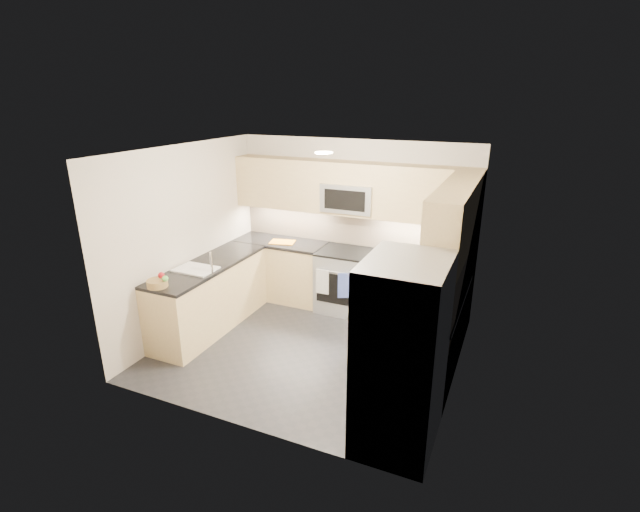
{
  "coord_description": "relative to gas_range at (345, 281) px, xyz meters",
  "views": [
    {
      "loc": [
        2.23,
        -4.73,
        3.1
      ],
      "look_at": [
        0.0,
        0.35,
        1.15
      ],
      "focal_mm": 26.0,
      "sensor_mm": 36.0,
      "label": 1
    }
  ],
  "objects": [
    {
      "name": "wall_front",
      "position": [
        0.0,
        -2.88,
        0.79
      ],
      "size": [
        3.6,
        0.02,
        2.5
      ],
      "primitive_type": "cube",
      "color": "beige",
      "rests_on": "floor"
    },
    {
      "name": "microwave",
      "position": [
        0.0,
        0.12,
        1.24
      ],
      "size": [
        0.76,
        0.4,
        0.4
      ],
      "primitive_type": "cube",
      "color": "#93969A",
      "rests_on": "upper_cab_back"
    },
    {
      "name": "refrigerator",
      "position": [
        1.45,
        -2.43,
        0.45
      ],
      "size": [
        0.7,
        0.9,
        1.8
      ],
      "primitive_type": "cube",
      "color": "#ADAFB5",
      "rests_on": "floor"
    },
    {
      "name": "oven_door_glass",
      "position": [
        0.0,
        -0.33,
        -0.01
      ],
      "size": [
        0.62,
        0.02,
        0.45
      ],
      "primitive_type": "cube",
      "color": "black",
      "rests_on": "gas_range"
    },
    {
      "name": "gas_range",
      "position": [
        0.0,
        0.0,
        0.0
      ],
      "size": [
        0.76,
        0.65,
        0.91
      ],
      "primitive_type": "cube",
      "color": "#AAADB2",
      "rests_on": "floor"
    },
    {
      "name": "backsplash_back",
      "position": [
        0.0,
        0.32,
        0.74
      ],
      "size": [
        3.6,
        0.01,
        0.51
      ],
      "primitive_type": "cube",
      "color": "tan",
      "rests_on": "wall_back"
    },
    {
      "name": "wall_back",
      "position": [
        0.0,
        0.32,
        0.79
      ],
      "size": [
        3.6,
        0.02,
        2.5
      ],
      "primitive_type": "cube",
      "color": "beige",
      "rests_on": "floor"
    },
    {
      "name": "fruit_basket",
      "position": [
        -1.56,
        -2.16,
        0.53
      ],
      "size": [
        0.25,
        0.25,
        0.09
      ],
      "primitive_type": "cylinder",
      "rotation": [
        0.0,
        0.0,
        -0.01
      ],
      "color": "#997B47",
      "rests_on": "countertop_peninsula"
    },
    {
      "name": "fruit_pear",
      "position": [
        -1.45,
        -2.14,
        0.6
      ],
      "size": [
        0.07,
        0.07,
        0.07
      ],
      "primitive_type": "sphere",
      "color": "#67C052",
      "rests_on": "fruit_basket"
    },
    {
      "name": "countertop_peninsula",
      "position": [
        -1.5,
        -1.28,
        0.47
      ],
      "size": [
        0.63,
        2.0,
        0.04
      ],
      "primitive_type": "cube",
      "color": "black",
      "rests_on": "base_cab_peninsula"
    },
    {
      "name": "range_cooktop",
      "position": [
        0.0,
        0.0,
        0.46
      ],
      "size": [
        0.76,
        0.65,
        0.03
      ],
      "primitive_type": "cube",
      "color": "black",
      "rests_on": "gas_range"
    },
    {
      "name": "utensil_bowl",
      "position": [
        1.3,
        -0.11,
        0.55
      ],
      "size": [
        0.27,
        0.27,
        0.14
      ],
      "primitive_type": "cylinder",
      "rotation": [
        0.0,
        0.0,
        0.12
      ],
      "color": "#62A948",
      "rests_on": "countertop_back_right"
    },
    {
      "name": "countertop_back_right",
      "position": [
        1.09,
        0.02,
        0.47
      ],
      "size": [
        1.42,
        0.63,
        0.04
      ],
      "primitive_type": "cube",
      "color": "black",
      "rests_on": "base_cab_back_right"
    },
    {
      "name": "dish_towel_blue",
      "position": [
        0.14,
        -0.37,
        0.1
      ],
      "size": [
        0.19,
        0.1,
        0.37
      ],
      "primitive_type": "cube",
      "rotation": [
        0.0,
        0.0,
        0.43
      ],
      "color": "#34438F",
      "rests_on": "oven_handle"
    },
    {
      "name": "countertop_back_left",
      "position": [
        -1.09,
        0.02,
        0.47
      ],
      "size": [
        1.42,
        0.63,
        0.04
      ],
      "primitive_type": "cube",
      "color": "black",
      "rests_on": "base_cab_back_left"
    },
    {
      "name": "floor",
      "position": [
        0.0,
        -1.28,
        -0.46
      ],
      "size": [
        3.6,
        3.2,
        0.0
      ],
      "primitive_type": "cube",
      "color": "#27272C",
      "rests_on": "ground"
    },
    {
      "name": "cutting_board",
      "position": [
        -1.02,
        -0.03,
        0.49
      ],
      "size": [
        0.42,
        0.34,
        0.01
      ],
      "primitive_type": "cube",
      "rotation": [
        0.0,
        0.0,
        0.23
      ],
      "color": "orange",
      "rests_on": "countertop_back_left"
    },
    {
      "name": "base_cab_back_right",
      "position": [
        1.09,
        0.02,
        -0.01
      ],
      "size": [
        1.42,
        0.6,
        0.9
      ],
      "primitive_type": "cube",
      "color": "#D4B880",
      "rests_on": "floor"
    },
    {
      "name": "base_cab_right",
      "position": [
        1.5,
        -1.12,
        -0.01
      ],
      "size": [
        0.6,
        1.7,
        0.9
      ],
      "primitive_type": "cube",
      "color": "#D4B880",
      "rests_on": "floor"
    },
    {
      "name": "faucet",
      "position": [
        -1.24,
        -1.53,
        0.62
      ],
      "size": [
        0.03,
        0.03,
        0.28
      ],
      "primitive_type": "cylinder",
      "color": "silver",
      "rests_on": "countertop_peninsula"
    },
    {
      "name": "base_cab_peninsula",
      "position": [
        -1.5,
        -1.28,
        -0.01
      ],
      "size": [
        0.6,
        2.0,
        0.9
      ],
      "primitive_type": "cube",
      "color": "#D4B880",
      "rests_on": "floor"
    },
    {
      "name": "backsplash_right",
      "position": [
        1.8,
        -0.82,
        0.74
      ],
      "size": [
        0.01,
        2.3,
        0.51
      ],
      "primitive_type": "cube",
      "color": "tan",
      "rests_on": "wall_right"
    },
    {
      "name": "countertop_right",
      "position": [
        1.5,
        -1.12,
        0.47
      ],
      "size": [
        0.63,
        1.7,
        0.04
      ],
      "primitive_type": "cube",
      "color": "black",
      "rests_on": "base_cab_right"
    },
    {
      "name": "fruit_apple",
      "position": [
        -1.56,
        -2.07,
        0.6
      ],
      "size": [
        0.08,
        0.08,
        0.08
      ],
      "primitive_type": "sphere",
      "color": "#A1121A",
      "rests_on": "fruit_basket"
    },
    {
      "name": "sink_basin",
      "position": [
        -1.5,
        -1.53,
        0.42
      ],
      "size": [
        0.52,
        0.38,
        0.16
      ],
      "primitive_type": "cube",
      "color": "white",
      "rests_on": "base_cab_peninsula"
    },
    {
      "name": "base_cab_back_left",
      "position": [
        -1.09,
        0.02,
        -0.01
      ],
      "size": [
        1.42,
        0.6,
        0.9
      ],
      "primitive_type": "cube",
      "color": "#D4B880",
      "rests_on": "floor"
    },
    {
      "name": "ceiling",
      "position": [
        0.0,
        -1.28,
        2.04
      ],
      "size": [
        3.6,
        3.2,
        0.02
      ],
      "primitive_type": "cube",
      "color": "beige",
      "rests_on": "wall_back"
    },
    {
      "name": "upper_cab_right",
      "position": [
        1.62,
        -1.0,
        1.37
      ],
      "size": [
        0.35,
        1.95,
        0.75
      ],
      "primitive_type": "cube",
      "color": "#D4B880",
      "rests_on": "wall_right"
    },
    {
      "name": "dish_towel_check",
      "position": [
        -0.21,
        -0.37,
        0.1
      ],
      "size": [
        0.19,
        0.02,
        0.37
      ],
      "primitive_type": "cube",
      "rotation": [
        0.0,
        0.0,
        0.03
      ],
      "color": "silver",
      "rests_on": "oven_handle"
    },
    {
      "name": "microwave_door",
      "position": [
        0.0,
        -0.08,
        1.24
      ],
      "size": [
        0.6,
        0.01,
        0.28
      ],
      "primitive_type": "cube",
      "color": "black",
      "rests_on": "microwave"
    },
    {
      "name": "fridge_handle_left",
      "position": [
        1.08,
        -2.61,
        0.49
      ],
      "size": [
        0.02,
        0.02,
        1.2
      ],
      "primitive_type": "cylinder",
      "color": "#B2B5BA",
      "rests_on": "refrigerator"
    },
    {
      "name": "fridge_handle_right",
      "position": [
        1.08,
        -2.25,
        0.49
      ],
      "size": [
        0.02,
        0.02,
        1.2
      ],
      "primitive_type": "cylinder",
      "color": "#B2B5BA",
      "rests_on": "refrigerator"
    },
    {
      "name": "wall_left",
      "position": [
        -1.8,
        -1.28,
        0.79
      ],
      "size": [
        0.02,
        3.2,
        2.5
      ],
      "primitive_type": "cube",
      "color": "beige",
      "rests_on": "floor"
    },
    {
      "name": "oven_handle",
      "position": [
        0.0,
        -0.35,
        0.26
      ],
      "size": [
        0.6,
        0.02,
        0.02
      ],
      "primitive_type": "cylinder",
      "rotation": [
        0.0,
        1.57,
        0.0
      ],
      "color": "#B2B5BA",
      "rests_on": "gas_range"
    },
    {
      "name": "wall_right",
      "position": [
        1.8,
        -1.28,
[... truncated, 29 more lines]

